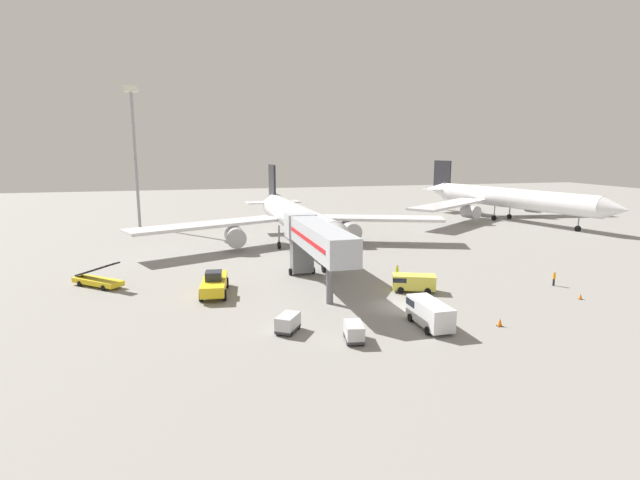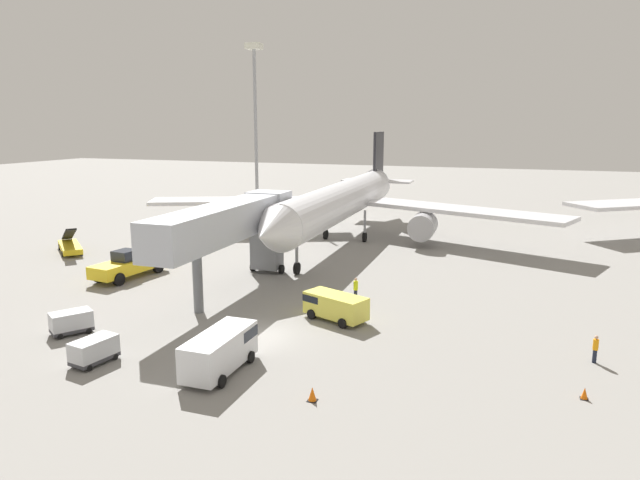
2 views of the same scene
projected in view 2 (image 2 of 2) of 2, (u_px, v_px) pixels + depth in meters
ground_plane at (261, 335)px, 36.69m from camera, size 300.00×300.00×0.00m
airplane_at_gate at (344, 201)px, 64.89m from camera, size 49.53×46.25×12.19m
jet_bridge at (233, 224)px, 45.17m from camera, size 3.49×19.04×7.33m
pushback_tug at (129, 265)px, 50.08m from camera, size 3.32×7.53×2.52m
belt_loader_truck at (70, 245)px, 59.94m from camera, size 5.92×5.52×3.06m
service_van_far_center at (221, 349)px, 31.10m from camera, size 2.26×5.34×2.21m
service_van_mid_right at (334, 305)px, 39.30m from camera, size 4.87×3.41×1.82m
baggage_cart_far_left at (71, 321)px, 36.72m from camera, size 2.52×2.83×1.47m
baggage_cart_mid_left at (94, 350)px, 32.15m from camera, size 1.78×2.73×1.45m
ground_crew_worker_foreground at (595, 348)px, 32.22m from camera, size 0.43×0.43×1.62m
ground_crew_worker_midground at (356, 289)px, 43.46m from camera, size 0.49×0.49×1.83m
safety_cone_alpha at (585, 393)px, 28.05m from camera, size 0.39×0.39×0.60m
safety_cone_bravo at (312, 394)px, 27.86m from camera, size 0.47×0.47×0.72m
apron_light_mast at (255, 94)px, 96.87m from camera, size 2.40×2.40×26.51m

